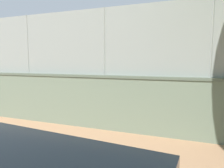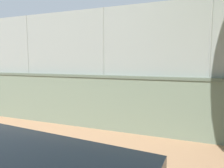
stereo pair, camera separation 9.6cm
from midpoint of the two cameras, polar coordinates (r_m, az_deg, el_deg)
ground_plane at (r=16.09m, az=9.31°, el=-1.69°), size 260.00×260.00×0.00m
perimeter_wall at (r=7.50m, az=-13.41°, el=-3.98°), size 22.09×0.44×1.77m
fence_panel_on_wall at (r=7.41m, az=-13.79°, el=10.93°), size 21.72×0.08×2.12m
player_near_wall_returning at (r=13.05m, az=16.91°, el=0.73°), size 1.29×0.79×1.69m
player_foreground_swinging at (r=11.31m, az=-10.49°, el=-0.44°), size 0.70×1.22×1.54m
sports_ball at (r=11.07m, az=17.29°, el=1.96°), size 0.08×0.08×0.08m
spare_ball_by_wall at (r=7.97m, az=24.94°, el=-9.64°), size 0.19×0.19×0.19m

